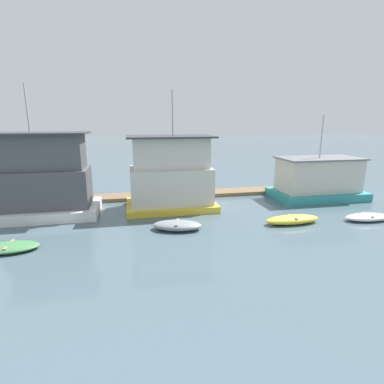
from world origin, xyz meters
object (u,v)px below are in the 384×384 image
Objects in this scene: dinghy_white at (367,217)px; mooring_post_far_right at (175,192)px; dinghy_yellow at (292,220)px; houseboat_teal at (318,180)px; dinghy_green at (9,247)px; houseboat_yellow at (171,176)px; dinghy_grey at (177,225)px; houseboat_white at (46,180)px; mooring_post_near_right at (147,194)px.

mooring_post_far_right reaches higher than dinghy_white.
dinghy_yellow reaches higher than dinghy_white.
houseboat_teal is 2.36× the size of dinghy_white.
houseboat_teal is at bearing 16.68° from dinghy_green.
houseboat_teal is 2.02× the size of dinghy_yellow.
houseboat_yellow reaches higher than dinghy_grey.
dinghy_yellow is (-5.23, -5.41, -1.30)m from houseboat_teal.
houseboat_white is at bearing -165.57° from mooring_post_far_right.
mooring_post_near_right is (-8.60, 7.04, 0.36)m from dinghy_yellow.
dinghy_yellow is at bearing -134.01° from houseboat_teal.
dinghy_grey is at bearing -78.12° from mooring_post_near_right.
mooring_post_near_right is at bearing 127.90° from houseboat_yellow.
dinghy_grey is 6.82m from mooring_post_near_right.
dinghy_green is 0.89× the size of dinghy_grey.
houseboat_white is at bearing -161.05° from mooring_post_near_right.
mooring_post_far_right is at bearing 0.00° from mooring_post_near_right.
dinghy_yellow is at bearing -39.32° from mooring_post_near_right.
dinghy_white is 2.43× the size of mooring_post_near_right.
mooring_post_near_right is (-1.64, 2.11, -1.79)m from houseboat_yellow.
dinghy_yellow reaches higher than dinghy_green.
houseboat_white is at bearing -178.16° from houseboat_teal.
dinghy_grey reaches higher than dinghy_white.
houseboat_white is 16.13m from dinghy_yellow.
dinghy_yellow is 11.12m from mooring_post_near_right.
mooring_post_near_right is (-13.65, 7.46, 0.40)m from dinghy_white.
dinghy_yellow is 1.17× the size of dinghy_white.
houseboat_teal is at bearing 45.99° from dinghy_yellow.
dinghy_green is at bearing -163.32° from houseboat_teal.
houseboat_yellow is (8.30, 0.18, -0.06)m from houseboat_white.
dinghy_white is (12.25, -0.79, -0.04)m from dinghy_grey.
houseboat_teal is at bearing -7.98° from mooring_post_far_right.
dinghy_white is at bearing -91.76° from houseboat_teal.
houseboat_white reaches higher than houseboat_teal.
houseboat_teal is 21.98m from dinghy_green.
houseboat_teal is 11.75m from mooring_post_far_right.
dinghy_white is at bearing -33.14° from mooring_post_far_right.
houseboat_yellow is 10.81m from dinghy_green.
dinghy_yellow is at bearing -17.31° from houseboat_white.
dinghy_white is 13.65m from mooring_post_far_right.
mooring_post_far_right is at bearing 132.15° from dinghy_yellow.
dinghy_green is 2.21× the size of mooring_post_near_right.
houseboat_teal is 5.99m from dinghy_white.
dinghy_white is at bearing -24.02° from houseboat_yellow.
dinghy_yellow is 2.84× the size of mooring_post_near_right.
mooring_post_near_right is (-2.22, 0.00, -0.04)m from mooring_post_far_right.
houseboat_yellow is 2.71× the size of dinghy_white.
houseboat_yellow is 6.59× the size of mooring_post_near_right.
dinghy_yellow is (15.26, -4.76, -2.20)m from houseboat_white.
houseboat_yellow is 13.32m from dinghy_white.
mooring_post_far_right reaches higher than dinghy_grey.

